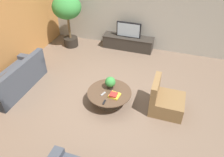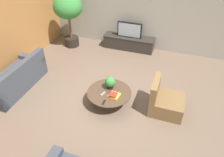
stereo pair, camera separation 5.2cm
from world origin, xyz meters
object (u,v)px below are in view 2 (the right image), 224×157
Objects in this scene: coffee_table at (109,95)px; potted_palm_tall at (68,11)px; media_console at (129,42)px; armchair_wicker at (165,102)px; couch_by_wall at (16,79)px; television at (129,30)px; potted_plant_tabletop at (110,82)px.

potted_palm_tall is at bearing 133.14° from coffee_table.
armchair_wicker is at bearing -58.99° from media_console.
potted_palm_tall is (-3.78, 2.36, 1.06)m from armchair_wicker.
potted_palm_tall is at bearing 174.34° from couch_by_wall.
armchair_wicker is at bearing -58.98° from television.
potted_palm_tall is (-2.09, -0.46, 1.09)m from media_console.
potted_palm_tall is at bearing 134.61° from potted_plant_tabletop.
armchair_wicker is 4.58m from potted_palm_tall.
potted_palm_tall reaches higher than television.
potted_plant_tabletop is (-1.40, -0.05, 0.29)m from armchair_wicker.
couch_by_wall is at bearing -95.66° from potted_palm_tall.
media_console is at bearing 143.93° from couch_by_wall.
media_console is 2.90m from potted_plant_tabletop.
couch_by_wall is 5.79× the size of potted_plant_tabletop.
coffee_table is 1.30× the size of armchair_wicker.
television reaches higher than coffee_table.
couch_by_wall is 2.99m from potted_palm_tall.
media_console is at bearing 12.40° from potted_palm_tall.
potted_plant_tabletop reaches higher than coffee_table.
coffee_table is 1.39m from armchair_wicker.
potted_palm_tall reaches higher than armchair_wicker.
television is 1.01× the size of armchair_wicker.
coffee_table is at bearing -84.02° from media_console.
coffee_table is 0.58× the size of couch_by_wall.
television is 3.08m from coffee_table.
couch_by_wall is at bearing 96.07° from armchair_wicker.
potted_palm_tall is (0.28, 2.79, 1.05)m from couch_by_wall.
armchair_wicker is 1.43m from potted_plant_tabletop.
armchair_wicker is at bearing 96.07° from couch_by_wall.
potted_palm_tall reaches higher than media_console.
television is at bearing 12.36° from potted_palm_tall.
television is at bearing 95.76° from potted_plant_tabletop.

